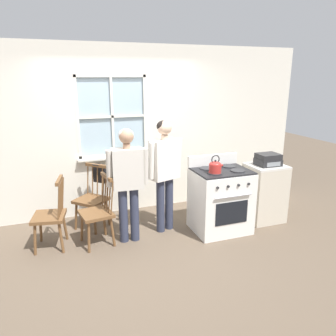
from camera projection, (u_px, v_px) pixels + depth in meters
name	position (u px, v px, depth m)	size (l,w,h in m)	color
ground_plane	(147.00, 248.00, 4.37)	(16.00, 16.00, 0.00)	brown
wall_back	(122.00, 132.00, 5.28)	(6.40, 0.16, 2.70)	silver
chair_by_window	(92.00, 200.00, 4.86)	(0.58, 0.58, 0.95)	brown
chair_near_wall	(98.00, 213.00, 4.37)	(0.46, 0.48, 0.95)	brown
chair_center_cluster	(51.00, 216.00, 4.28)	(0.47, 0.49, 0.95)	brown
person_elderly_left	(128.00, 176.00, 4.31)	(0.56, 0.24, 1.56)	#2D3347
person_teen_center	(165.00, 166.00, 4.62)	(0.57, 0.33, 1.63)	#2D3347
stove	(220.00, 200.00, 4.76)	(0.79, 0.68, 1.08)	white
kettle	(215.00, 167.00, 4.44)	(0.21, 0.17, 0.25)	red
potted_plant	(127.00, 151.00, 5.29)	(0.16, 0.16, 0.35)	#935B3D
handbag	(100.00, 174.00, 4.97)	(0.25, 0.25, 0.31)	black
side_counter	(264.00, 193.00, 5.12)	(0.55, 0.50, 0.90)	beige
stereo	(268.00, 160.00, 4.95)	(0.34, 0.29, 0.18)	#232326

